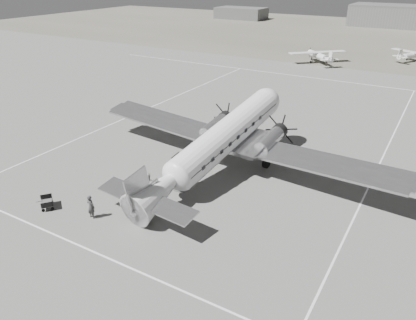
{
  "coord_description": "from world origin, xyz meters",
  "views": [
    {
      "loc": [
        15.6,
        -28.87,
        17.11
      ],
      "look_at": [
        -0.39,
        -1.78,
        2.2
      ],
      "focal_mm": 35.0,
      "sensor_mm": 36.0,
      "label": 1
    }
  ],
  "objects_px": {
    "light_plane_left": "(319,57)",
    "light_plane_right": "(413,56)",
    "shed_secondary": "(241,13)",
    "baggage_cart_near": "(136,191)",
    "baggage_cart_far": "(47,203)",
    "passenger": "(166,174)",
    "ramp_agent": "(149,182)",
    "dc3_airliner": "(219,143)",
    "ground_crew": "(91,207)"
  },
  "relations": [
    {
      "from": "baggage_cart_near",
      "to": "passenger",
      "type": "xyz_separation_m",
      "value": [
        0.62,
        3.41,
        0.24
      ]
    },
    {
      "from": "dc3_airliner",
      "to": "light_plane_right",
      "type": "relative_size",
      "value": 3.08
    },
    {
      "from": "ramp_agent",
      "to": "passenger",
      "type": "xyz_separation_m",
      "value": [
        0.2,
        2.08,
        -0.1
      ]
    },
    {
      "from": "dc3_airliner",
      "to": "light_plane_right",
      "type": "bearing_deg",
      "value": 87.09
    },
    {
      "from": "shed_secondary",
      "to": "ramp_agent",
      "type": "distance_m",
      "value": 131.03
    },
    {
      "from": "shed_secondary",
      "to": "dc3_airliner",
      "type": "bearing_deg",
      "value": -64.56
    },
    {
      "from": "light_plane_left",
      "to": "shed_secondary",
      "type": "bearing_deg",
      "value": 83.67
    },
    {
      "from": "dc3_airliner",
      "to": "baggage_cart_far",
      "type": "distance_m",
      "value": 15.12
    },
    {
      "from": "dc3_airliner",
      "to": "baggage_cart_far",
      "type": "relative_size",
      "value": 21.53
    },
    {
      "from": "baggage_cart_far",
      "to": "passenger",
      "type": "bearing_deg",
      "value": 93.43
    },
    {
      "from": "shed_secondary",
      "to": "baggage_cart_near",
      "type": "bearing_deg",
      "value": -67.4
    },
    {
      "from": "light_plane_left",
      "to": "passenger",
      "type": "distance_m",
      "value": 55.86
    },
    {
      "from": "shed_secondary",
      "to": "ramp_agent",
      "type": "bearing_deg",
      "value": -67.01
    },
    {
      "from": "baggage_cart_far",
      "to": "ramp_agent",
      "type": "bearing_deg",
      "value": 86.43
    },
    {
      "from": "shed_secondary",
      "to": "dc3_airliner",
      "type": "relative_size",
      "value": 0.56
    },
    {
      "from": "baggage_cart_far",
      "to": "passenger",
      "type": "relative_size",
      "value": 0.97
    },
    {
      "from": "ground_crew",
      "to": "ramp_agent",
      "type": "xyz_separation_m",
      "value": [
        1.29,
        5.4,
        -0.09
      ]
    },
    {
      "from": "passenger",
      "to": "baggage_cart_far",
      "type": "bearing_deg",
      "value": 137.2
    },
    {
      "from": "light_plane_left",
      "to": "light_plane_right",
      "type": "relative_size",
      "value": 1.15
    },
    {
      "from": "light_plane_left",
      "to": "passenger",
      "type": "relative_size",
      "value": 7.78
    },
    {
      "from": "ground_crew",
      "to": "passenger",
      "type": "bearing_deg",
      "value": -97.62
    },
    {
      "from": "baggage_cart_near",
      "to": "passenger",
      "type": "height_order",
      "value": "passenger"
    },
    {
      "from": "shed_secondary",
      "to": "baggage_cart_far",
      "type": "xyz_separation_m",
      "value": [
        45.78,
        -126.78,
        -1.58
      ]
    },
    {
      "from": "light_plane_left",
      "to": "baggage_cart_near",
      "type": "distance_m",
      "value": 59.24
    },
    {
      "from": "baggage_cart_near",
      "to": "baggage_cart_far",
      "type": "bearing_deg",
      "value": -130.13
    },
    {
      "from": "light_plane_right",
      "to": "baggage_cart_near",
      "type": "relative_size",
      "value": 5.56
    },
    {
      "from": "dc3_airliner",
      "to": "ground_crew",
      "type": "relative_size",
      "value": 16.69
    },
    {
      "from": "dc3_airliner",
      "to": "light_plane_left",
      "type": "relative_size",
      "value": 2.68
    },
    {
      "from": "dc3_airliner",
      "to": "light_plane_right",
      "type": "height_order",
      "value": "dc3_airliner"
    },
    {
      "from": "baggage_cart_far",
      "to": "ground_crew",
      "type": "bearing_deg",
      "value": 48.02
    },
    {
      "from": "light_plane_right",
      "to": "shed_secondary",
      "type": "bearing_deg",
      "value": 171.88
    },
    {
      "from": "light_plane_left",
      "to": "ground_crew",
      "type": "bearing_deg",
      "value": -132.33
    },
    {
      "from": "dc3_airliner",
      "to": "ground_crew",
      "type": "height_order",
      "value": "dc3_airliner"
    },
    {
      "from": "light_plane_left",
      "to": "ramp_agent",
      "type": "xyz_separation_m",
      "value": [
        2.97,
        -57.85,
        -0.37
      ]
    },
    {
      "from": "baggage_cart_near",
      "to": "passenger",
      "type": "bearing_deg",
      "value": 85.55
    },
    {
      "from": "baggage_cart_near",
      "to": "ramp_agent",
      "type": "relative_size",
      "value": 1.08
    },
    {
      "from": "shed_secondary",
      "to": "passenger",
      "type": "distance_m",
      "value": 129.2
    },
    {
      "from": "dc3_airliner",
      "to": "passenger",
      "type": "bearing_deg",
      "value": -125.12
    },
    {
      "from": "baggage_cart_near",
      "to": "dc3_airliner",
      "type": "bearing_deg",
      "value": 67.51
    },
    {
      "from": "ground_crew",
      "to": "ramp_agent",
      "type": "height_order",
      "value": "ground_crew"
    },
    {
      "from": "dc3_airliner",
      "to": "baggage_cart_near",
      "type": "height_order",
      "value": "dc3_airliner"
    },
    {
      "from": "light_plane_right",
      "to": "ground_crew",
      "type": "xyz_separation_m",
      "value": [
        -14.21,
        -74.44,
        -0.12
      ]
    },
    {
      "from": "ramp_agent",
      "to": "dc3_airliner",
      "type": "bearing_deg",
      "value": -28.97
    },
    {
      "from": "light_plane_right",
      "to": "ramp_agent",
      "type": "height_order",
      "value": "light_plane_right"
    },
    {
      "from": "baggage_cart_far",
      "to": "ground_crew",
      "type": "xyz_separation_m",
      "value": [
        4.1,
        0.75,
        0.54
      ]
    },
    {
      "from": "shed_secondary",
      "to": "ground_crew",
      "type": "height_order",
      "value": "shed_secondary"
    },
    {
      "from": "light_plane_left",
      "to": "ramp_agent",
      "type": "relative_size",
      "value": 6.9
    },
    {
      "from": "ground_crew",
      "to": "baggage_cart_near",
      "type": "bearing_deg",
      "value": -98.52
    },
    {
      "from": "light_plane_right",
      "to": "baggage_cart_far",
      "type": "relative_size",
      "value": 7.0
    },
    {
      "from": "ground_crew",
      "to": "ramp_agent",
      "type": "relative_size",
      "value": 1.11
    }
  ]
}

